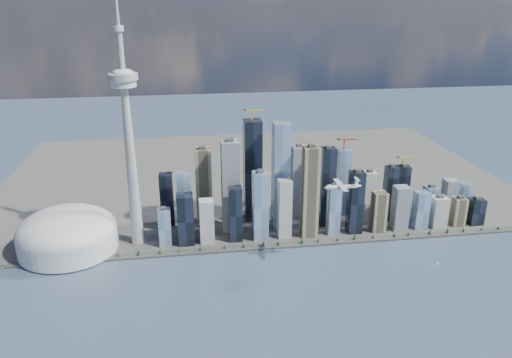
{
  "coord_description": "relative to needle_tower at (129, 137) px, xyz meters",
  "views": [
    {
      "loc": [
        -191.93,
        -672.48,
        502.49
      ],
      "look_at": [
        -51.81,
        260.0,
        151.96
      ],
      "focal_mm": 35.0,
      "sensor_mm": 36.0,
      "label": 1
    }
  ],
  "objects": [
    {
      "name": "airplane",
      "position": [
        389.92,
        -168.58,
        -62.28
      ],
      "size": [
        71.7,
        63.24,
        17.55
      ],
      "rotation": [
        0.0,
        0.0,
        0.0
      ],
      "color": "white",
      "rests_on": "ground"
    },
    {
      "name": "dome_stadium",
      "position": [
        -140.0,
        -10.0,
        -196.4
      ],
      "size": [
        200.0,
        200.0,
        86.0
      ],
      "color": "silver",
      "rests_on": "land"
    },
    {
      "name": "skyscraper_cluster",
      "position": [
        359.62,
        26.82,
        -153.87
      ],
      "size": [
        736.0,
        142.0,
        263.75
      ],
      "color": "black",
      "rests_on": "land"
    },
    {
      "name": "sailboat_east",
      "position": [
        592.53,
        -179.16,
        -232.66
      ],
      "size": [
        7.17,
        2.63,
        9.9
      ],
      "rotation": [
        0.0,
        0.0,
        -0.12
      ],
      "color": "white",
      "rests_on": "ground"
    },
    {
      "name": "ground",
      "position": [
        300.0,
        -310.0,
        -235.84
      ],
      "size": [
        4000.0,
        4000.0,
        0.0
      ],
      "primitive_type": "plane",
      "color": "#33465A",
      "rests_on": "ground"
    },
    {
      "name": "shoreline_trees",
      "position": [
        300.0,
        -60.0,
        -227.06
      ],
      "size": [
        960.53,
        7.2,
        8.8
      ],
      "color": "#3F2D1E",
      "rests_on": "seawall"
    },
    {
      "name": "sailboat_west",
      "position": [
        267.14,
        -226.46,
        -232.64
      ],
      "size": [
        7.08,
        3.97,
        9.98
      ],
      "rotation": [
        0.0,
        0.0,
        -0.36
      ],
      "color": "white",
      "rests_on": "ground"
    },
    {
      "name": "land",
      "position": [
        300.0,
        390.0,
        -234.34
      ],
      "size": [
        1400.0,
        900.0,
        3.0
      ],
      "primitive_type": "cube",
      "color": "#4C4C47",
      "rests_on": "ground"
    },
    {
      "name": "needle_tower",
      "position": [
        0.0,
        0.0,
        0.0
      ],
      "size": [
        56.0,
        56.0,
        550.5
      ],
      "color": "#999994",
      "rests_on": "land"
    },
    {
      "name": "seawall",
      "position": [
        300.0,
        -60.0,
        -233.84
      ],
      "size": [
        1100.0,
        22.0,
        4.0
      ],
      "primitive_type": "cube",
      "color": "#383838",
      "rests_on": "ground"
    }
  ]
}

